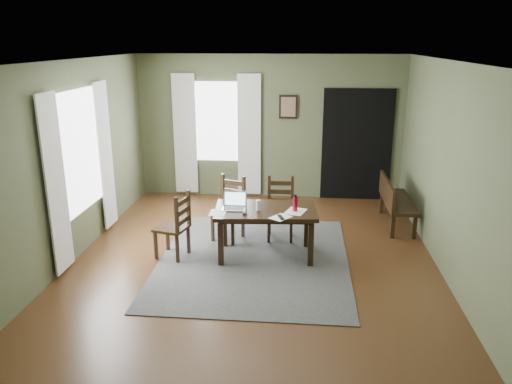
# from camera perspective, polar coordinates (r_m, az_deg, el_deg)

# --- Properties ---
(ground) EXTENTS (5.00, 6.00, 0.01)m
(ground) POSITION_cam_1_polar(r_m,az_deg,el_deg) (7.04, -0.23, -7.77)
(ground) COLOR #492C16
(room_shell) EXTENTS (5.02, 6.02, 2.71)m
(room_shell) POSITION_cam_1_polar(r_m,az_deg,el_deg) (6.49, -0.25, 6.85)
(room_shell) COLOR #4F5839
(room_shell) RESTS_ON ground
(rug) EXTENTS (2.60, 3.20, 0.01)m
(rug) POSITION_cam_1_polar(r_m,az_deg,el_deg) (7.04, -0.23, -7.69)
(rug) COLOR #414141
(rug) RESTS_ON ground
(dining_table) EXTENTS (1.46, 0.94, 0.70)m
(dining_table) POSITION_cam_1_polar(r_m,az_deg,el_deg) (6.93, 1.12, -2.59)
(dining_table) COLOR black
(dining_table) RESTS_ON rug
(chair_end) EXTENTS (0.50, 0.50, 0.94)m
(chair_end) POSITION_cam_1_polar(r_m,az_deg,el_deg) (7.03, -9.26, -3.89)
(chair_end) COLOR black
(chair_end) RESTS_ON rug
(chair_back_left) EXTENTS (0.54, 0.54, 0.97)m
(chair_back_left) POSITION_cam_1_polar(r_m,az_deg,el_deg) (7.61, -3.07, -1.95)
(chair_back_left) COLOR black
(chair_back_left) RESTS_ON rug
(chair_back_right) EXTENTS (0.43, 0.43, 0.95)m
(chair_back_right) POSITION_cam_1_polar(r_m,az_deg,el_deg) (7.63, 2.81, -1.97)
(chair_back_right) COLOR black
(chair_back_right) RESTS_ON rug
(bench) EXTENTS (0.44, 1.35, 0.76)m
(bench) POSITION_cam_1_polar(r_m,az_deg,el_deg) (8.46, 15.51, -0.73)
(bench) COLOR black
(bench) RESTS_ON ground
(laptop) EXTENTS (0.33, 0.26, 0.22)m
(laptop) POSITION_cam_1_polar(r_m,az_deg,el_deg) (6.91, -2.47, -1.39)
(laptop) COLOR #B7B7BC
(laptop) RESTS_ON dining_table
(computer_mouse) EXTENTS (0.05, 0.09, 0.03)m
(computer_mouse) POSITION_cam_1_polar(r_m,az_deg,el_deg) (6.68, -1.31, -2.43)
(computer_mouse) COLOR #3F3F42
(computer_mouse) RESTS_ON dining_table
(tv_remote) EXTENTS (0.10, 0.18, 0.02)m
(tv_remote) POSITION_cam_1_polar(r_m,az_deg,el_deg) (6.55, 2.85, -2.91)
(tv_remote) COLOR black
(tv_remote) RESTS_ON dining_table
(drinking_glass) EXTENTS (0.07, 0.07, 0.15)m
(drinking_glass) POSITION_cam_1_polar(r_m,az_deg,el_deg) (6.81, 0.26, -1.52)
(drinking_glass) COLOR silver
(drinking_glass) RESTS_ON dining_table
(water_bottle) EXTENTS (0.09, 0.09, 0.23)m
(water_bottle) POSITION_cam_1_polar(r_m,az_deg,el_deg) (6.79, 4.50, -1.34)
(water_bottle) COLOR #A90D2A
(water_bottle) RESTS_ON dining_table
(paper_a) EXTENTS (0.22, 0.29, 0.00)m
(paper_a) POSITION_cam_1_polar(r_m,az_deg,el_deg) (6.76, -4.40, -2.37)
(paper_a) COLOR white
(paper_a) RESTS_ON dining_table
(paper_b) EXTENTS (0.33, 0.34, 0.00)m
(paper_b) POSITION_cam_1_polar(r_m,az_deg,el_deg) (6.58, 2.83, -2.91)
(paper_b) COLOR white
(paper_b) RESTS_ON dining_table
(paper_d) EXTENTS (0.33, 0.38, 0.00)m
(paper_d) POSITION_cam_1_polar(r_m,az_deg,el_deg) (6.81, 4.54, -2.21)
(paper_d) COLOR white
(paper_d) RESTS_ON dining_table
(window_left) EXTENTS (0.01, 1.30, 1.70)m
(window_left) POSITION_cam_1_polar(r_m,az_deg,el_deg) (7.41, -19.52, 4.37)
(window_left) COLOR white
(window_left) RESTS_ON ground
(window_back) EXTENTS (1.00, 0.01, 1.50)m
(window_back) POSITION_cam_1_polar(r_m,az_deg,el_deg) (9.59, -4.49, 8.01)
(window_back) COLOR white
(window_back) RESTS_ON ground
(curtain_left_near) EXTENTS (0.03, 0.48, 2.30)m
(curtain_left_near) POSITION_cam_1_polar(r_m,az_deg,el_deg) (6.74, -21.91, 0.72)
(curtain_left_near) COLOR silver
(curtain_left_near) RESTS_ON ground
(curtain_left_far) EXTENTS (0.03, 0.48, 2.30)m
(curtain_left_far) POSITION_cam_1_polar(r_m,az_deg,el_deg) (8.18, -16.81, 3.96)
(curtain_left_far) COLOR silver
(curtain_left_far) RESTS_ON ground
(curtain_back_left) EXTENTS (0.44, 0.03, 2.30)m
(curtain_back_left) POSITION_cam_1_polar(r_m,az_deg,el_deg) (9.73, -8.11, 6.52)
(curtain_back_left) COLOR silver
(curtain_back_left) RESTS_ON ground
(curtain_back_right) EXTENTS (0.44, 0.03, 2.30)m
(curtain_back_right) POSITION_cam_1_polar(r_m,az_deg,el_deg) (9.52, -0.79, 6.46)
(curtain_back_right) COLOR silver
(curtain_back_right) RESTS_ON ground
(framed_picture) EXTENTS (0.34, 0.03, 0.44)m
(framed_picture) POSITION_cam_1_polar(r_m,az_deg,el_deg) (9.41, 3.71, 9.69)
(framed_picture) COLOR black
(framed_picture) RESTS_ON ground
(doorway_back) EXTENTS (1.30, 0.03, 2.10)m
(doorway_back) POSITION_cam_1_polar(r_m,az_deg,el_deg) (9.58, 11.46, 5.27)
(doorway_back) COLOR black
(doorway_back) RESTS_ON ground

